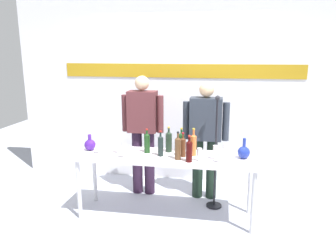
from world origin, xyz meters
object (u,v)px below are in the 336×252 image
Objects in this scene: presenter_right at (205,134)px; wine_bottle_3 at (147,142)px; presenter_left at (143,128)px; wine_bottle_2 at (183,146)px; wine_glass_left_0 at (117,145)px; wine_glass_right_2 at (226,146)px; wine_bottle_6 at (189,150)px; microphone_stand at (215,172)px; wine_glass_right_0 at (221,153)px; wine_glass_right_3 at (215,150)px; decanter_blue_left at (90,144)px; wine_bottle_1 at (181,142)px; wine_bottle_5 at (161,145)px; wine_glass_right_1 at (199,152)px; wine_bottle_4 at (193,144)px; display_table at (166,161)px; wine_glass_left_2 at (123,150)px; wine_bottle_7 at (169,141)px; wine_glass_left_1 at (98,145)px; wine_bottle_0 at (178,148)px; decanter_blue_right at (244,152)px.

presenter_right is 0.85m from wine_bottle_3.
wine_bottle_2 is at bearing -44.01° from presenter_left.
wine_glass_right_2 is (1.28, 0.17, -0.00)m from wine_glass_left_0.
wine_bottle_6 reaches higher than wine_glass_left_0.
microphone_stand is at bearing 61.07° from wine_bottle_6.
wine_glass_right_3 is at bearing 118.33° from wine_glass_right_0.
decanter_blue_left reaches higher than wine_glass_right_3.
wine_bottle_1 is 0.47m from wine_glass_right_3.
wine_bottle_2 is 0.95× the size of wine_bottle_5.
wine_bottle_2 is 0.24m from wine_glass_right_1.
wine_bottle_4 is 1.97× the size of wine_glass_right_3.
display_table is at bearing -132.73° from wine_bottle_1.
wine_glass_left_2 is at bearing -23.73° from decanter_blue_left.
wine_bottle_7 is at bearing 144.46° from wine_glass_right_1.
wine_bottle_2 is 1.00m from wine_glass_left_1.
decanter_blue_left is 0.70× the size of wine_bottle_2.
wine_glass_right_0 is at bearing -74.70° from presenter_right.
wine_bottle_4 is 0.28m from wine_glass_right_3.
wine_bottle_5 is (-0.37, -0.09, -0.01)m from wine_bottle_4.
wine_bottle_4 reaches higher than wine_glass_right_0.
wine_glass_left_1 is 1.08× the size of wine_glass_right_2.
wine_glass_left_1 is 1.13× the size of wine_glass_left_2.
wine_glass_right_0 is (0.48, -0.04, -0.02)m from wine_bottle_0.
wine_glass_right_3 is (1.38, 0.02, 0.01)m from wine_glass_left_1.
wine_bottle_3 is at bearing 155.09° from wine_bottle_6.
wine_bottle_0 reaches higher than wine_glass_left_0.
presenter_right is at bearing 69.43° from wine_bottle_0.
presenter_left is 10.54× the size of wine_glass_right_0.
wine_glass_left_0 is 0.96× the size of wine_glass_right_0.
wine_glass_right_3 is at bearing -2.04° from wine_glass_left_0.
wine_bottle_3 is (-0.40, 0.19, -0.01)m from wine_bottle_0.
decanter_blue_left is 1.33× the size of wine_glass_left_1.
presenter_right reaches higher than wine_bottle_4.
presenter_left reaches higher than wine_bottle_6.
wine_bottle_3 is 0.83m from wine_glass_right_3.
decanter_blue_right is 1.70m from wine_glass_left_1.
decanter_blue_right is 0.76m from wine_bottle_0.
presenter_left is at bearing 134.04° from wine_bottle_7.
wine_bottle_4 is at bearing 0.68° from decanter_blue_left.
microphone_stand is at bearing 125.66° from wine_glass_right_2.
display_table is 0.68m from wine_glass_right_0.
wine_glass_left_0 reaches higher than display_table.
wine_bottle_2 is at bearing -77.29° from wine_bottle_1.
wine_bottle_2 is 2.05× the size of wine_glass_right_2.
decanter_blue_left reaches higher than display_table.
wine_bottle_1 is at bearing 9.07° from wine_bottle_7.
wine_bottle_2 reaches higher than wine_glass_left_0.
display_table is 14.01× the size of wine_glass_left_1.
wine_bottle_4 reaches higher than wine_bottle_2.
wine_bottle_4 is 1.04× the size of wine_bottle_7.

